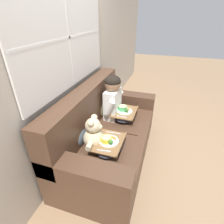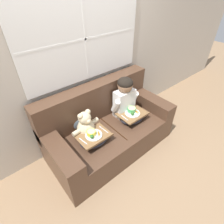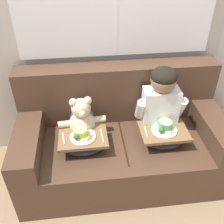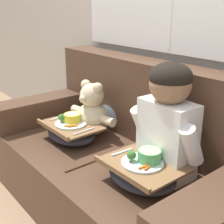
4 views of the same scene
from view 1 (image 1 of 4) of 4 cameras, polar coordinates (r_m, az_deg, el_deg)
ground_plane at (r=2.58m, az=-0.13°, el=-13.91°), size 14.00×14.00×0.00m
wall_back_with_window at (r=2.13m, az=-14.15°, el=16.24°), size 8.00×0.08×2.60m
couch at (r=2.37m, az=-1.88°, el=-7.48°), size 1.84×0.91×0.98m
throw_pillow_behind_child at (r=2.58m, az=-3.55°, el=2.29°), size 0.34×0.17×0.35m
throw_pillow_behind_teddy at (r=2.04m, az=-10.64°, el=-6.49°), size 0.31×0.15×0.33m
child_figure at (r=2.44m, az=0.22°, el=5.50°), size 0.45×0.22×0.63m
teddy_bear at (r=1.97m, az=-5.91°, el=-7.41°), size 0.43×0.30×0.39m
lap_tray_child at (r=2.53m, az=4.09°, el=-0.73°), size 0.41×0.32×0.19m
lap_tray_teddy at (r=1.98m, az=-1.01°, el=-10.71°), size 0.41×0.30×0.19m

